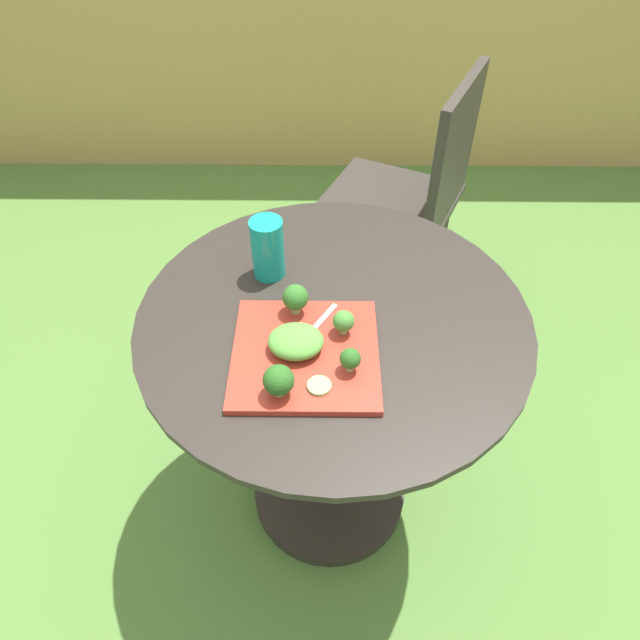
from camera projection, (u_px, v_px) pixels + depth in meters
ground_plane at (329, 492)px, 1.70m from camera, size 12.00×12.00×0.00m
bamboo_fence at (330, 7)px, 2.51m from camera, size 8.00×0.08×1.52m
patio_table at (331, 403)px, 1.38m from camera, size 0.81×0.81×0.75m
patio_chair at (415, 186)px, 1.91m from camera, size 0.58×0.58×0.90m
salad_plate at (305, 354)px, 1.07m from camera, size 0.28×0.28×0.01m
drinking_glass at (268, 251)px, 1.21m from camera, size 0.07×0.07×0.14m
fork at (310, 333)px, 1.10m from camera, size 0.10×0.14×0.00m
lettuce_mound at (296, 341)px, 1.06m from camera, size 0.11×0.09×0.04m
broccoli_floret_0 at (344, 321)px, 1.08m from camera, size 0.04×0.04×0.05m
broccoli_floret_1 at (350, 359)px, 1.02m from camera, size 0.04×0.04×0.05m
broccoli_floret_2 at (295, 298)px, 1.12m from camera, size 0.05×0.05×0.07m
broccoli_floret_3 at (279, 380)px, 0.97m from camera, size 0.06×0.06×0.06m
cucumber_slice_0 at (319, 386)px, 1.01m from camera, size 0.04×0.04×0.01m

